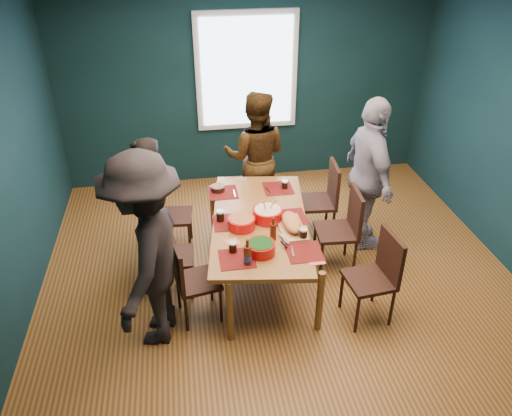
{
  "coord_description": "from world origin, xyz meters",
  "views": [
    {
      "loc": [
        -0.92,
        -4.01,
        3.42
      ],
      "look_at": [
        -0.25,
        0.12,
        0.88
      ],
      "focal_mm": 35.0,
      "sensor_mm": 36.0,
      "label": 1
    }
  ],
  "objects_px": {
    "dining_table": "(260,225)",
    "chair_right_near": "(379,271)",
    "bowl_salad": "(242,223)",
    "bowl_herbs": "(261,248)",
    "chair_left_mid": "(165,250)",
    "chair_left_near": "(189,276)",
    "person_near_left": "(147,253)",
    "chair_right_mid": "(345,224)",
    "cutting_board": "(291,224)",
    "person_right": "(369,176)",
    "bowl_dumpling": "(268,214)",
    "chair_right_far": "(324,195)",
    "chair_left_far": "(166,210)",
    "person_back": "(256,157)",
    "person_far_left": "(148,209)"
  },
  "relations": [
    {
      "from": "chair_left_far",
      "to": "chair_right_far",
      "type": "relative_size",
      "value": 0.93
    },
    {
      "from": "cutting_board",
      "to": "chair_right_far",
      "type": "bearing_deg",
      "value": 54.56
    },
    {
      "from": "bowl_dumpling",
      "to": "bowl_herbs",
      "type": "bearing_deg",
      "value": -106.23
    },
    {
      "from": "chair_left_far",
      "to": "bowl_dumpling",
      "type": "xyz_separation_m",
      "value": [
        1.03,
        -0.69,
        0.27
      ]
    },
    {
      "from": "person_far_left",
      "to": "person_back",
      "type": "height_order",
      "value": "person_back"
    },
    {
      "from": "person_near_left",
      "to": "bowl_salad",
      "type": "relative_size",
      "value": 6.81
    },
    {
      "from": "person_near_left",
      "to": "cutting_board",
      "type": "xyz_separation_m",
      "value": [
        1.36,
        0.47,
        -0.15
      ]
    },
    {
      "from": "chair_left_near",
      "to": "bowl_herbs",
      "type": "height_order",
      "value": "chair_left_near"
    },
    {
      "from": "chair_right_mid",
      "to": "chair_right_near",
      "type": "height_order",
      "value": "chair_right_mid"
    },
    {
      "from": "bowl_herbs",
      "to": "chair_left_near",
      "type": "bearing_deg",
      "value": 176.71
    },
    {
      "from": "chair_right_near",
      "to": "chair_right_far",
      "type": "bearing_deg",
      "value": 88.41
    },
    {
      "from": "chair_right_near",
      "to": "bowl_herbs",
      "type": "height_order",
      "value": "chair_right_near"
    },
    {
      "from": "chair_right_far",
      "to": "bowl_dumpling",
      "type": "height_order",
      "value": "bowl_dumpling"
    },
    {
      "from": "chair_right_mid",
      "to": "chair_right_near",
      "type": "bearing_deg",
      "value": -81.62
    },
    {
      "from": "person_back",
      "to": "cutting_board",
      "type": "bearing_deg",
      "value": 108.75
    },
    {
      "from": "chair_left_mid",
      "to": "cutting_board",
      "type": "xyz_separation_m",
      "value": [
        1.25,
        -0.14,
        0.28
      ]
    },
    {
      "from": "person_far_left",
      "to": "person_near_left",
      "type": "height_order",
      "value": "person_near_left"
    },
    {
      "from": "bowl_herbs",
      "to": "bowl_salad",
      "type": "bearing_deg",
      "value": 104.89
    },
    {
      "from": "chair_left_far",
      "to": "person_back",
      "type": "bearing_deg",
      "value": 31.99
    },
    {
      "from": "dining_table",
      "to": "bowl_salad",
      "type": "xyz_separation_m",
      "value": [
        -0.2,
        -0.11,
        0.13
      ]
    },
    {
      "from": "person_back",
      "to": "bowl_herbs",
      "type": "relative_size",
      "value": 6.23
    },
    {
      "from": "chair_right_near",
      "to": "person_back",
      "type": "bearing_deg",
      "value": 106.08
    },
    {
      "from": "chair_left_far",
      "to": "person_back",
      "type": "distance_m",
      "value": 1.29
    },
    {
      "from": "bowl_herbs",
      "to": "person_near_left",
      "type": "bearing_deg",
      "value": -173.09
    },
    {
      "from": "chair_right_mid",
      "to": "bowl_dumpling",
      "type": "bearing_deg",
      "value": -173.26
    },
    {
      "from": "person_near_left",
      "to": "cutting_board",
      "type": "distance_m",
      "value": 1.44
    },
    {
      "from": "dining_table",
      "to": "person_back",
      "type": "bearing_deg",
      "value": 90.81
    },
    {
      "from": "chair_left_mid",
      "to": "person_right",
      "type": "xyz_separation_m",
      "value": [
        2.25,
        0.49,
        0.39
      ]
    },
    {
      "from": "chair_left_far",
      "to": "bowl_herbs",
      "type": "height_order",
      "value": "chair_left_far"
    },
    {
      "from": "person_near_left",
      "to": "chair_right_mid",
      "type": "bearing_deg",
      "value": 123.5
    },
    {
      "from": "chair_left_far",
      "to": "chair_right_far",
      "type": "height_order",
      "value": "chair_right_far"
    },
    {
      "from": "person_right",
      "to": "chair_left_far",
      "type": "bearing_deg",
      "value": 80.22
    },
    {
      "from": "person_back",
      "to": "person_right",
      "type": "height_order",
      "value": "person_right"
    },
    {
      "from": "chair_right_near",
      "to": "bowl_dumpling",
      "type": "bearing_deg",
      "value": 134.14
    },
    {
      "from": "person_back",
      "to": "person_near_left",
      "type": "bearing_deg",
      "value": 71.43
    },
    {
      "from": "person_far_left",
      "to": "bowl_dumpling",
      "type": "distance_m",
      "value": 1.22
    },
    {
      "from": "person_near_left",
      "to": "bowl_dumpling",
      "type": "bearing_deg",
      "value": 133.82
    },
    {
      "from": "chair_right_near",
      "to": "person_near_left",
      "type": "distance_m",
      "value": 2.1
    },
    {
      "from": "chair_left_near",
      "to": "bowl_salad",
      "type": "xyz_separation_m",
      "value": [
        0.55,
        0.4,
        0.27
      ]
    },
    {
      "from": "dining_table",
      "to": "person_right",
      "type": "height_order",
      "value": "person_right"
    },
    {
      "from": "dining_table",
      "to": "chair_right_near",
      "type": "bearing_deg",
      "value": -29.58
    },
    {
      "from": "bowl_salad",
      "to": "cutting_board",
      "type": "bearing_deg",
      "value": -11.13
    },
    {
      "from": "person_back",
      "to": "person_right",
      "type": "xyz_separation_m",
      "value": [
        1.12,
        -0.83,
        0.07
      ]
    },
    {
      "from": "dining_table",
      "to": "chair_left_near",
      "type": "height_order",
      "value": "chair_left_near"
    },
    {
      "from": "chair_right_far",
      "to": "chair_right_near",
      "type": "distance_m",
      "value": 1.43
    },
    {
      "from": "person_back",
      "to": "bowl_herbs",
      "type": "height_order",
      "value": "person_back"
    },
    {
      "from": "chair_right_near",
      "to": "bowl_herbs",
      "type": "xyz_separation_m",
      "value": [
        -1.07,
        0.21,
        0.24
      ]
    },
    {
      "from": "chair_right_near",
      "to": "cutting_board",
      "type": "relative_size",
      "value": 1.56
    },
    {
      "from": "bowl_herbs",
      "to": "chair_left_mid",
      "type": "bearing_deg",
      "value": 151.36
    },
    {
      "from": "person_right",
      "to": "bowl_dumpling",
      "type": "xyz_separation_m",
      "value": [
        -1.2,
        -0.43,
        -0.11
      ]
    }
  ]
}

